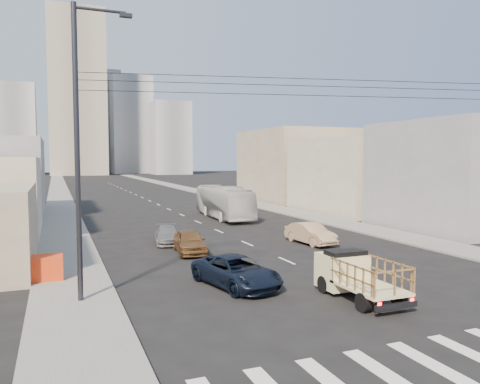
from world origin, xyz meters
TOP-DOWN VIEW (x-y plane):
  - ground at (0.00, 0.00)m, footprint 420.00×420.00m
  - sidewalk_left at (-11.75, 70.00)m, footprint 3.50×180.00m
  - sidewalk_right at (11.75, 70.00)m, footprint 3.50×180.00m
  - lane_dashes at (0.00, 53.00)m, footprint 0.15×104.00m
  - flatbed_pickup at (-0.64, 0.38)m, footprint 1.95×4.41m
  - navy_pickup at (-4.69, 3.98)m, footprint 3.38×5.44m
  - city_bus at (3.26, 27.99)m, footprint 3.02×11.53m
  - sedan_brown at (-4.61, 12.22)m, footprint 2.19×4.48m
  - sedan_tan at (4.03, 12.26)m, footprint 1.96×4.52m
  - sedan_grey at (-5.15, 16.08)m, footprint 2.31×4.32m
  - streetlamp_left at (-11.39, 4.00)m, footprint 2.36×0.25m
  - overhead_wires at (0.00, 1.50)m, footprint 23.01×5.02m
  - crate_stack at (-13.00, 8.12)m, footprint 1.80×1.20m
  - bldg_right_near at (19.00, 14.00)m, footprint 10.00×12.00m
  - bldg_right_mid at (19.50, 28.00)m, footprint 11.00×14.00m
  - bldg_right_far at (20.00, 44.00)m, footprint 12.00×16.00m
  - high_rise_tower at (-4.00, 170.00)m, footprint 20.00×20.00m
  - midrise_ne at (18.00, 185.00)m, footprint 16.00×16.00m
  - midrise_nw at (-26.00, 180.00)m, footprint 15.00×15.00m
  - midrise_back at (6.00, 200.00)m, footprint 18.00×18.00m
  - midrise_east at (30.00, 165.00)m, footprint 14.00×14.00m

SIDE VIEW (x-z plane):
  - ground at x=0.00m, z-range 0.00..0.00m
  - lane_dashes at x=0.00m, z-range 0.00..0.01m
  - sidewalk_left at x=-11.75m, z-range 0.00..0.12m
  - sidewalk_right at x=11.75m, z-range 0.00..0.12m
  - sedan_grey at x=-5.15m, z-range 0.00..1.19m
  - crate_stack at x=-13.00m, z-range 0.12..1.26m
  - navy_pickup at x=-4.69m, z-range 0.00..1.40m
  - sedan_tan at x=4.03m, z-range 0.00..1.45m
  - sedan_brown at x=-4.61m, z-range 0.00..1.47m
  - flatbed_pickup at x=-0.64m, z-range 0.14..2.04m
  - city_bus at x=3.26m, z-range 0.00..3.19m
  - bldg_right_mid at x=19.50m, z-range 0.00..8.00m
  - bldg_right_near at x=19.00m, z-range 0.00..9.00m
  - bldg_right_far at x=20.00m, z-range 0.00..10.00m
  - streetlamp_left at x=-11.39m, z-range 0.44..12.44m
  - overhead_wires at x=0.00m, z-range 8.60..9.33m
  - midrise_east at x=30.00m, z-range 0.00..28.00m
  - midrise_nw at x=-26.00m, z-range 0.00..34.00m
  - midrise_ne at x=18.00m, z-range 0.00..40.00m
  - midrise_back at x=6.00m, z-range 0.00..44.00m
  - high_rise_tower at x=-4.00m, z-range 0.00..60.00m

